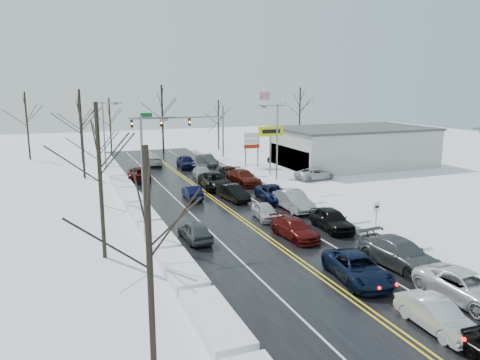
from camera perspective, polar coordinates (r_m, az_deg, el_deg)
name	(u,v)px	position (r m, az deg, el deg)	size (l,w,h in m)	color
ground	(237,216)	(40.06, -0.34, -4.40)	(160.00, 160.00, 0.00)	white
road_surface	(229,210)	(41.87, -1.32, -3.69)	(14.00, 84.00, 0.01)	black
snow_bank_left	(144,219)	(40.03, -11.64, -4.66)	(1.92, 72.00, 0.62)	white
snow_bank_right	(304,203)	(44.94, 7.84, -2.74)	(1.92, 72.00, 0.62)	white
traffic_signal_mast	(189,125)	(66.48, -6.22, 6.72)	(13.28, 0.39, 8.00)	slate
tires_plus_sign	(271,135)	(57.66, 3.76, 5.54)	(3.20, 0.34, 6.00)	slate
used_vehicles_sign	(252,143)	(63.31, 1.44, 4.58)	(2.20, 0.22, 4.65)	slate
speed_limit_sign	(377,212)	(36.77, 16.30, -3.71)	(0.55, 0.09, 2.35)	slate
flagpole	(260,118)	(72.22, 2.44, 7.52)	(1.87, 1.20, 10.00)	silver
dealership_building	(353,146)	(66.38, 13.63, 4.01)	(20.40, 12.40, 5.30)	beige
streetlight_ne	(276,138)	(51.31, 4.35, 5.14)	(3.20, 0.25, 9.00)	slate
streetlight_sw	(146,169)	(32.95, -11.43, 1.35)	(3.20, 0.25, 9.00)	slate
streetlight_nw	(106,131)	(60.51, -16.06, 5.71)	(3.20, 0.25, 9.00)	slate
tree_left_a	(148,221)	(16.90, -11.15, -4.95)	(3.60, 3.60, 9.00)	#2D231C
tree_left_b	(99,151)	(30.34, -16.87, 3.42)	(4.00, 4.00, 10.00)	#2D231C
tree_left_c	(98,142)	(44.40, -16.97, 4.49)	(3.40, 3.40, 8.50)	#2D231C
tree_left_d	(81,117)	(58.16, -18.85, 7.32)	(4.20, 4.20, 10.50)	#2D231C
tree_left_e	(80,116)	(70.19, -18.95, 7.37)	(3.80, 3.80, 9.50)	#2D231C
tree_far_a	(26,112)	(76.22, -24.63, 7.50)	(4.00, 4.00, 10.00)	#2D231C
tree_far_b	(110,115)	(77.52, -15.60, 7.65)	(3.60, 3.60, 9.00)	#2D231C
tree_far_c	(162,106)	(76.69, -9.48, 8.92)	(4.40, 4.40, 11.00)	#2D231C
tree_far_d	(218,115)	(80.86, -2.65, 7.96)	(3.40, 3.40, 8.50)	#2D231C
tree_far_e	(300,105)	(87.64, 7.32, 9.07)	(4.20, 4.20, 10.50)	#2D231C
queued_car_1	(435,329)	(24.27, 22.67, -16.41)	(1.47, 4.22, 1.39)	silver
queued_car_2	(357,280)	(28.27, 14.07, -11.76)	(2.47, 5.36, 1.49)	black
queued_car_3	(295,238)	(34.72, 6.69, -7.03)	(1.94, 4.78, 1.39)	#4F0C0A
queued_car_4	(265,219)	(39.23, 3.08, -4.77)	(1.57, 3.89, 1.33)	silver
queued_car_5	(233,200)	(45.43, -0.83, -2.47)	(1.57, 4.50, 1.48)	black
queued_car_6	(215,188)	(50.64, -3.04, -1.02)	(2.78, 6.02, 1.67)	black
queued_car_7	(203,179)	(55.54, -4.56, 0.09)	(2.00, 4.93, 1.43)	#999BA0
queued_car_8	(186,168)	(63.23, -6.57, 1.46)	(2.02, 5.03, 1.71)	black
queued_car_10	(465,301)	(27.67, 25.73, -13.13)	(2.55, 5.52, 1.53)	silver
queued_car_11	(399,267)	(30.91, 18.82, -9.98)	(2.42, 5.94, 1.72)	#45484B
queued_car_12	(331,229)	(37.11, 11.06, -5.93)	(1.94, 4.83, 1.64)	black
queued_car_13	(293,210)	(42.22, 6.50, -3.64)	(1.81, 5.19, 1.71)	#9DA0A5
queued_car_14	(273,201)	(45.35, 4.10, -2.53)	(2.47, 5.36, 1.49)	black
queued_car_15	(243,184)	(52.53, 0.37, -0.54)	(2.28, 5.61, 1.63)	#461009
queued_car_16	(230,178)	(56.40, -1.18, 0.30)	(1.65, 4.11, 1.40)	black
queued_car_17	(207,166)	(64.77, -4.05, 1.75)	(1.62, 4.64, 1.53)	#393B3D
oncoming_car_0	(192,199)	(46.27, -5.83, -2.27)	(1.42, 4.07, 1.34)	black
oncoming_car_1	(139,180)	(56.38, -12.18, 0.03)	(2.57, 5.57, 1.55)	#47090B
oncoming_car_2	(152,165)	(66.54, -10.65, 1.84)	(2.41, 5.93, 1.72)	silver
oncoming_car_3	(195,240)	(34.14, -5.49, -7.33)	(1.69, 4.20, 1.43)	#424547
parked_car_0	(315,179)	(56.00, 9.12, 0.07)	(2.26, 4.89, 1.36)	silver
parked_car_1	(311,169)	(62.71, 8.64, 1.32)	(2.30, 5.65, 1.64)	#3C3E41
parked_car_2	(280,164)	(66.05, 4.86, 1.93)	(1.88, 4.66, 1.59)	#540B0B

